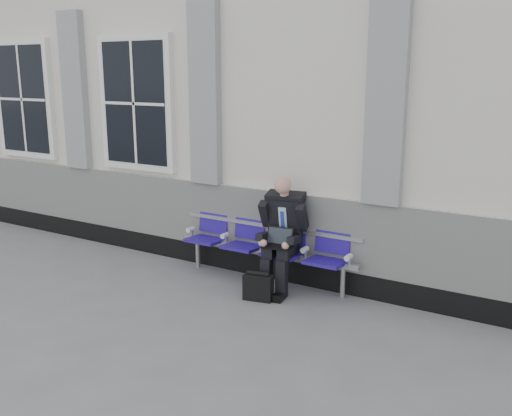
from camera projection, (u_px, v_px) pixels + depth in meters
The scene contains 5 objects.
ground at pixel (52, 275), 7.78m from camera, with size 70.00×70.00×0.00m, color slate.
station_building at pixel (199, 99), 10.16m from camera, with size 14.40×4.40×4.49m.
bench at pixel (266, 241), 7.44m from camera, with size 2.60×0.47×0.91m.
businessman at pixel (283, 230), 7.11m from camera, with size 0.62×0.83×1.45m.
briefcase at pixel (258, 287), 6.89m from camera, with size 0.38×0.22×0.36m.
Camera 1 is at (6.20, -4.85, 2.71)m, focal length 40.00 mm.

